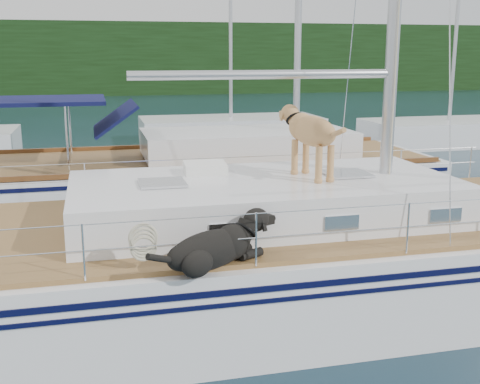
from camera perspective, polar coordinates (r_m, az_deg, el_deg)
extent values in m
plane|color=black|center=(8.58, -2.98, -10.95)|extent=(120.00, 120.00, 0.00)
cube|color=black|center=(52.73, -12.52, 12.24)|extent=(90.00, 3.00, 6.00)
cube|color=#595147|center=(54.00, -12.43, 9.70)|extent=(92.00, 1.00, 1.20)
cube|color=white|center=(8.39, -3.02, -7.83)|extent=(12.00, 3.80, 1.40)
cube|color=olive|center=(8.16, -3.08, -3.03)|extent=(11.52, 3.50, 0.06)
cube|color=white|center=(8.26, 2.35, -0.63)|extent=(5.20, 2.50, 0.55)
cylinder|color=silver|center=(8.03, 2.47, 11.06)|extent=(3.60, 0.12, 0.12)
cylinder|color=silver|center=(6.35, -0.19, -2.17)|extent=(10.56, 0.01, 0.01)
cylinder|color=silver|center=(9.71, -5.06, 3.11)|extent=(10.56, 0.01, 0.01)
cube|color=blue|center=(9.41, -8.25, -0.60)|extent=(0.87, 0.75, 0.06)
cube|color=white|center=(8.59, -3.34, 2.28)|extent=(0.62, 0.51, 0.15)
torus|color=beige|center=(6.33, -9.18, -4.28)|extent=(0.40, 0.14, 0.39)
cube|color=white|center=(14.02, -4.10, 0.52)|extent=(11.00, 3.50, 1.30)
cube|color=olive|center=(13.90, -4.15, 3.13)|extent=(10.56, 3.29, 0.06)
cube|color=white|center=(14.09, 0.66, 4.74)|extent=(4.80, 2.30, 0.55)
cube|color=#101245|center=(13.56, -17.83, 8.27)|extent=(2.40, 2.30, 0.08)
cube|color=white|center=(24.52, -0.87, 5.83)|extent=(7.20, 3.00, 1.10)
cube|color=white|center=(24.88, 19.12, 5.22)|extent=(6.40, 3.00, 1.10)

